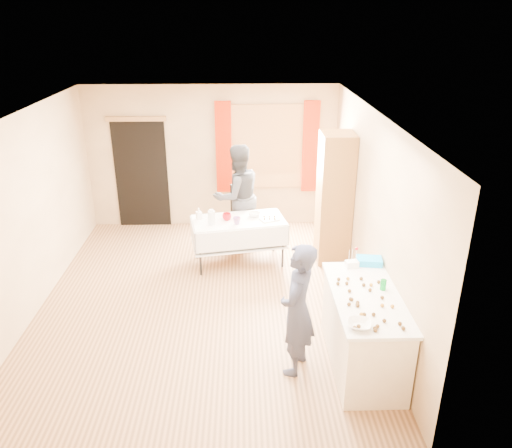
{
  "coord_description": "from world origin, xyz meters",
  "views": [
    {
      "loc": [
        0.55,
        -6.08,
        3.75
      ],
      "look_at": [
        0.72,
        0.0,
        1.15
      ],
      "focal_mm": 35.0,
      "sensor_mm": 36.0,
      "label": 1
    }
  ],
  "objects_px": {
    "cabinet": "(334,199)",
    "counter": "(363,330)",
    "girl": "(297,310)",
    "woman": "(237,196)",
    "party_table": "(239,237)",
    "chair": "(245,222)"
  },
  "relations": [
    {
      "from": "cabinet",
      "to": "counter",
      "type": "relative_size",
      "value": 1.34
    },
    {
      "from": "girl",
      "to": "woman",
      "type": "bearing_deg",
      "value": -146.9
    },
    {
      "from": "girl",
      "to": "counter",
      "type": "bearing_deg",
      "value": 116.55
    },
    {
      "from": "cabinet",
      "to": "girl",
      "type": "xyz_separation_m",
      "value": [
        -0.86,
        -2.74,
        -0.27
      ]
    },
    {
      "from": "counter",
      "to": "woman",
      "type": "relative_size",
      "value": 0.88
    },
    {
      "from": "cabinet",
      "to": "party_table",
      "type": "distance_m",
      "value": 1.63
    },
    {
      "from": "party_table",
      "to": "chair",
      "type": "xyz_separation_m",
      "value": [
        0.11,
        0.96,
        -0.15
      ]
    },
    {
      "from": "party_table",
      "to": "chair",
      "type": "relative_size",
      "value": 1.6
    },
    {
      "from": "counter",
      "to": "chair",
      "type": "relative_size",
      "value": 1.59
    },
    {
      "from": "chair",
      "to": "woman",
      "type": "bearing_deg",
      "value": -135.33
    },
    {
      "from": "counter",
      "to": "chair",
      "type": "bearing_deg",
      "value": 110.31
    },
    {
      "from": "cabinet",
      "to": "party_table",
      "type": "bearing_deg",
      "value": -175.65
    },
    {
      "from": "cabinet",
      "to": "girl",
      "type": "distance_m",
      "value": 2.88
    },
    {
      "from": "woman",
      "to": "chair",
      "type": "bearing_deg",
      "value": -140.8
    },
    {
      "from": "counter",
      "to": "woman",
      "type": "height_order",
      "value": "woman"
    },
    {
      "from": "party_table",
      "to": "woman",
      "type": "bearing_deg",
      "value": 80.86
    },
    {
      "from": "chair",
      "to": "woman",
      "type": "relative_size",
      "value": 0.55
    },
    {
      "from": "counter",
      "to": "party_table",
      "type": "relative_size",
      "value": 0.99
    },
    {
      "from": "cabinet",
      "to": "chair",
      "type": "height_order",
      "value": "cabinet"
    },
    {
      "from": "cabinet",
      "to": "party_table",
      "type": "height_order",
      "value": "cabinet"
    },
    {
      "from": "chair",
      "to": "girl",
      "type": "relative_size",
      "value": 0.63
    },
    {
      "from": "counter",
      "to": "party_table",
      "type": "bearing_deg",
      "value": 118.86
    }
  ]
}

